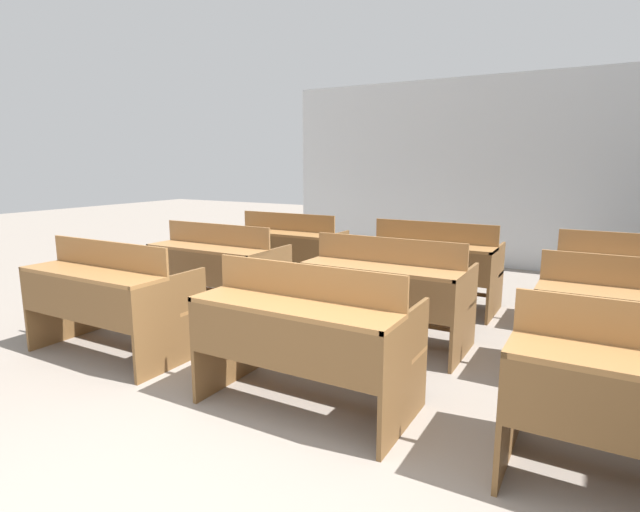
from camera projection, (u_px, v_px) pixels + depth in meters
name	position (u px, v px, depth m)	size (l,w,h in m)	color
wall_back	(496.00, 173.00, 7.47)	(6.76, 0.06, 2.85)	silver
bench_front_left	(109.00, 296.00, 4.09)	(1.35, 0.75, 0.95)	brown
bench_front_center	(305.00, 334.00, 3.18)	(1.35, 0.75, 0.95)	brown
bench_second_left	(217.00, 267.00, 5.25)	(1.35, 0.75, 0.95)	brown
bench_second_center	(386.00, 290.00, 4.28)	(1.35, 0.75, 0.95)	brown
bench_third_left	(287.00, 249.00, 6.35)	(1.35, 0.75, 0.95)	brown
bench_third_center	(433.00, 264.00, 5.42)	(1.35, 0.75, 0.95)	brown
bench_third_right	(636.00, 283.00, 4.52)	(1.35, 0.75, 0.95)	brown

